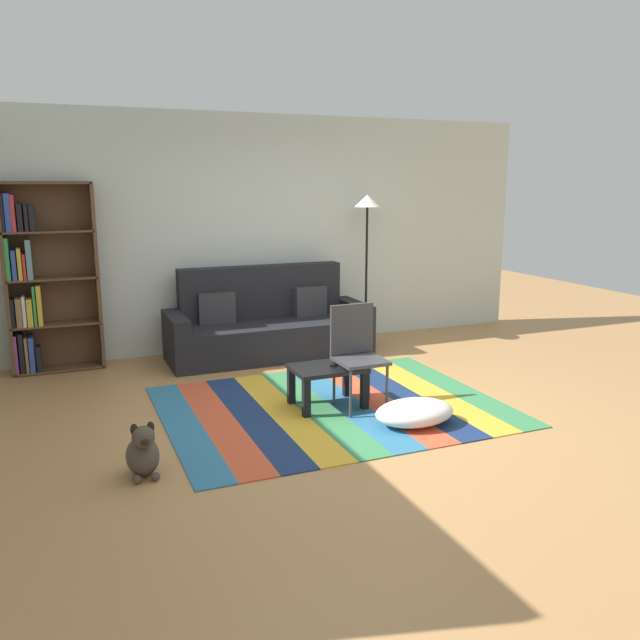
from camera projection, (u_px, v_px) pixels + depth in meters
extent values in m
plane|color=#B27F4C|center=(360.00, 409.00, 5.58)|extent=(14.00, 14.00, 0.00)
cube|color=silver|center=(267.00, 232.00, 7.60)|extent=(6.80, 0.10, 2.70)
cube|color=teal|center=(184.00, 427.00, 5.16)|extent=(0.29, 2.27, 0.01)
cube|color=#C64C2D|center=(219.00, 422.00, 5.27)|extent=(0.29, 2.27, 0.01)
cube|color=navy|center=(253.00, 417.00, 5.38)|extent=(0.29, 2.27, 0.01)
cube|color=gold|center=(285.00, 413.00, 5.49)|extent=(0.29, 2.27, 0.01)
cube|color=#387F4C|center=(316.00, 408.00, 5.60)|extent=(0.29, 2.27, 0.01)
cube|color=teal|center=(346.00, 404.00, 5.70)|extent=(0.29, 2.27, 0.01)
cube|color=#C64C2D|center=(375.00, 400.00, 5.81)|extent=(0.29, 2.27, 0.01)
cube|color=navy|center=(403.00, 396.00, 5.92)|extent=(0.29, 2.27, 0.01)
cube|color=gold|center=(430.00, 392.00, 6.03)|extent=(0.29, 2.27, 0.01)
cube|color=#387F4C|center=(456.00, 388.00, 6.13)|extent=(0.29, 2.27, 0.01)
cube|color=black|center=(270.00, 339.00, 7.24)|extent=(1.90, 0.80, 0.40)
cube|color=black|center=(261.00, 292.00, 7.40)|extent=(1.90, 0.20, 0.60)
cube|color=black|center=(177.00, 341.00, 6.83)|extent=(0.18, 0.80, 0.56)
cube|color=black|center=(353.00, 325.00, 7.61)|extent=(0.18, 0.80, 0.56)
cube|color=#333338|center=(217.00, 309.00, 7.12)|extent=(0.42, 0.19, 0.36)
cube|color=#333338|center=(309.00, 302.00, 7.53)|extent=(0.42, 0.19, 0.36)
cube|color=brown|center=(6.00, 281.00, 6.40)|extent=(0.04, 0.28, 1.94)
cube|color=brown|center=(97.00, 276.00, 6.73)|extent=(0.04, 0.28, 1.94)
cube|color=brown|center=(53.00, 277.00, 6.69)|extent=(0.90, 0.01, 1.94)
cube|color=brown|center=(61.00, 368.00, 6.77)|extent=(0.86, 0.28, 0.02)
cube|color=brown|center=(57.00, 324.00, 6.67)|extent=(0.86, 0.28, 0.02)
cube|color=brown|center=(53.00, 278.00, 6.57)|extent=(0.86, 0.28, 0.02)
cube|color=brown|center=(49.00, 231.00, 6.47)|extent=(0.86, 0.28, 0.02)
cube|color=brown|center=(44.00, 183.00, 6.37)|extent=(0.86, 0.28, 0.02)
cube|color=purple|center=(17.00, 354.00, 6.55)|extent=(0.03, 0.20, 0.39)
cube|color=black|center=(22.00, 353.00, 6.56)|extent=(0.04, 0.19, 0.41)
cube|color=#8C6647|center=(27.00, 354.00, 6.58)|extent=(0.03, 0.19, 0.36)
cube|color=#334CB2|center=(32.00, 353.00, 6.62)|extent=(0.05, 0.23, 0.36)
cube|color=black|center=(39.00, 358.00, 6.62)|extent=(0.05, 0.16, 0.26)
cube|color=black|center=(13.00, 313.00, 6.46)|extent=(0.04, 0.20, 0.29)
cube|color=#8C6647|center=(19.00, 312.00, 6.48)|extent=(0.05, 0.19, 0.29)
cube|color=silver|center=(24.00, 311.00, 6.48)|extent=(0.03, 0.17, 0.31)
cube|color=gold|center=(30.00, 312.00, 6.51)|extent=(0.05, 0.17, 0.28)
cube|color=green|center=(35.00, 306.00, 6.51)|extent=(0.03, 0.17, 0.41)
cube|color=gold|center=(39.00, 305.00, 6.54)|extent=(0.04, 0.20, 0.41)
cube|color=green|center=(7.00, 259.00, 6.33)|extent=(0.04, 0.16, 0.42)
cube|color=#334CB2|center=(14.00, 265.00, 6.38)|extent=(0.04, 0.20, 0.30)
cube|color=gold|center=(20.00, 264.00, 6.39)|extent=(0.04, 0.18, 0.32)
cube|color=red|center=(24.00, 267.00, 6.41)|extent=(0.03, 0.18, 0.26)
cube|color=#668C99|center=(29.00, 259.00, 6.42)|extent=(0.05, 0.21, 0.40)
cube|color=black|center=(2.00, 213.00, 6.25)|extent=(0.03, 0.21, 0.37)
cube|color=#334CB2|center=(8.00, 213.00, 6.28)|extent=(0.05, 0.22, 0.37)
cube|color=red|center=(13.00, 213.00, 6.30)|extent=(0.04, 0.24, 0.36)
cube|color=black|center=(20.00, 217.00, 6.32)|extent=(0.05, 0.21, 0.27)
cube|color=black|center=(26.00, 218.00, 6.36)|extent=(0.03, 0.24, 0.26)
cube|color=black|center=(32.00, 218.00, 6.35)|extent=(0.05, 0.17, 0.25)
cube|color=black|center=(327.00, 368.00, 5.58)|extent=(0.62, 0.45, 0.04)
cube|color=black|center=(306.00, 398.00, 5.35)|extent=(0.06, 0.06, 0.32)
cube|color=black|center=(364.00, 390.00, 5.55)|extent=(0.06, 0.06, 0.32)
cube|color=black|center=(291.00, 386.00, 5.68)|extent=(0.06, 0.06, 0.32)
cube|color=black|center=(347.00, 379.00, 5.88)|extent=(0.06, 0.06, 0.32)
ellipsoid|color=white|center=(415.00, 412.00, 5.20)|extent=(0.67, 0.45, 0.20)
ellipsoid|color=#473D33|center=(143.00, 456.00, 4.32)|extent=(0.22, 0.30, 0.26)
sphere|color=#473D33|center=(143.00, 437.00, 4.19)|extent=(0.15, 0.15, 0.15)
ellipsoid|color=black|center=(145.00, 442.00, 4.14)|extent=(0.06, 0.07, 0.05)
ellipsoid|color=black|center=(134.00, 430.00, 4.18)|extent=(0.05, 0.04, 0.08)
ellipsoid|color=black|center=(151.00, 427.00, 4.22)|extent=(0.05, 0.04, 0.08)
sphere|color=#473D33|center=(137.00, 480.00, 4.20)|extent=(0.06, 0.06, 0.06)
sphere|color=#473D33|center=(156.00, 476.00, 4.24)|extent=(0.06, 0.06, 0.06)
cylinder|color=black|center=(365.00, 340.00, 7.97)|extent=(0.26, 0.26, 0.02)
cylinder|color=black|center=(366.00, 275.00, 7.80)|extent=(0.03, 0.03, 1.62)
cone|color=white|center=(367.00, 201.00, 7.61)|extent=(0.32, 0.32, 0.14)
cube|color=black|center=(334.00, 364.00, 5.62)|extent=(0.12, 0.15, 0.02)
cube|color=#38383D|center=(360.00, 361.00, 5.49)|extent=(0.40, 0.40, 0.03)
cube|color=#38383D|center=(352.00, 329.00, 5.60)|extent=(0.40, 0.03, 0.44)
cylinder|color=#38383D|center=(351.00, 394.00, 5.32)|extent=(0.02, 0.02, 0.42)
cylinder|color=#38383D|center=(387.00, 389.00, 5.45)|extent=(0.02, 0.02, 0.42)
cylinder|color=#38383D|center=(334.00, 383.00, 5.63)|extent=(0.02, 0.02, 0.42)
cylinder|color=#38383D|center=(369.00, 378.00, 5.76)|extent=(0.02, 0.02, 0.42)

